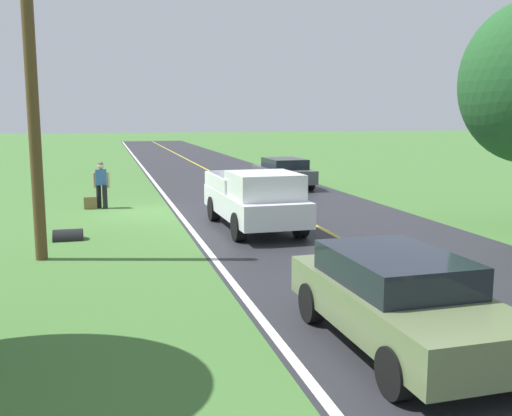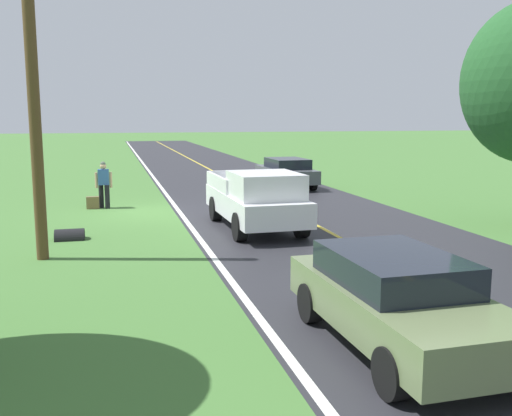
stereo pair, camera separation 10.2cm
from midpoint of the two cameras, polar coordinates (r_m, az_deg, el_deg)
name	(u,v)px [view 2 (the right image)]	position (r m, az deg, el deg)	size (l,w,h in m)	color
ground_plane	(149,212)	(21.28, -10.29, -0.39)	(200.00, 200.00, 0.00)	#427033
road_surface	(281,207)	(22.16, 2.60, 0.12)	(8.13, 120.00, 0.00)	#28282D
lane_edge_line	(179,211)	(21.38, -7.43, -0.27)	(0.16, 117.60, 0.00)	silver
lane_centre_line	(281,207)	(22.16, 2.60, 0.13)	(0.14, 117.60, 0.00)	gold
hitchhiker_walking	(104,182)	(22.45, -14.53, 2.47)	(0.62, 0.51, 1.75)	black
suitcase_carried	(93,203)	(22.47, -15.53, 0.50)	(0.20, 0.46, 0.45)	brown
pickup_truck_passing	(257,198)	(17.55, 0.30, 0.96)	(2.20, 5.45, 1.82)	silver
sedan_ahead_same_lane	(397,298)	(8.98, 13.90, -8.56)	(2.01, 4.44, 1.41)	#66754C
sedan_near_oncoming	(286,172)	(28.06, 3.08, 3.54)	(2.03, 4.45, 1.41)	#4C5156
utility_pole_roadside	(33,91)	(14.66, -20.75, 10.63)	(0.28, 0.28, 7.97)	brown
drainage_culvert	(70,239)	(17.13, -17.56, -2.95)	(0.60, 0.60, 0.80)	black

